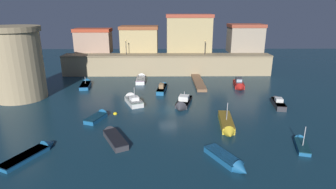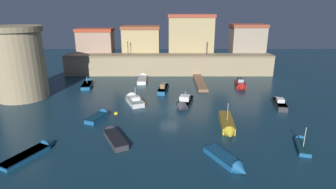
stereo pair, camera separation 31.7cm
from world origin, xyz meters
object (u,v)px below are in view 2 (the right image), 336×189
object	(u,v)px
quay_lamp_1	(206,45)
moored_boat_5	(300,143)
moored_boat_0	(112,136)
moored_boat_4	(183,103)
moored_boat_8	(278,102)
moored_boat_6	(163,87)
fortress_tower	(17,63)
moored_boat_1	(87,84)
quay_lamp_0	(127,45)
moored_boat_9	(240,85)
moored_boat_2	(142,79)
moored_boat_10	(99,116)
moored_boat_11	(228,161)
moored_boat_7	(226,125)
moored_boat_12	(34,151)
moored_boat_3	(132,100)
mooring_buoy_0	(115,114)

from	to	relation	value
quay_lamp_1	moored_boat_5	xyz separation A→B (m)	(5.98, -32.83, -6.25)
moored_boat_0	moored_boat_4	distance (m)	13.76
moored_boat_5	moored_boat_8	xyz separation A→B (m)	(2.41, 12.64, 0.23)
moored_boat_6	moored_boat_8	bearing A→B (deg)	-107.99
fortress_tower	moored_boat_1	world-z (taller)	fortress_tower
quay_lamp_0	moored_boat_4	size ratio (longest dim) A/B	0.48
moored_boat_5	moored_boat_6	distance (m)	25.78
moored_boat_9	moored_boat_5	bearing A→B (deg)	10.23
quay_lamp_0	moored_boat_0	size ratio (longest dim) A/B	0.52
moored_boat_2	moored_boat_4	size ratio (longest dim) A/B	0.96
moored_boat_4	moored_boat_9	size ratio (longest dim) A/B	1.12
quay_lamp_0	moored_boat_10	xyz separation A→B (m)	(-0.53, -25.07, -6.23)
moored_boat_11	moored_boat_7	bearing A→B (deg)	141.10
moored_boat_0	moored_boat_12	size ratio (longest dim) A/B	0.97
fortress_tower	moored_boat_10	world-z (taller)	fortress_tower
moored_boat_10	quay_lamp_0	bearing A→B (deg)	19.35
fortress_tower	moored_boat_6	world-z (taller)	fortress_tower
quay_lamp_0	moored_boat_8	world-z (taller)	quay_lamp_0
fortress_tower	moored_boat_5	size ratio (longest dim) A/B	2.49
moored_boat_3	moored_boat_10	size ratio (longest dim) A/B	1.25
moored_boat_2	moored_boat_3	size ratio (longest dim) A/B	1.10
moored_boat_3	moored_boat_1	bearing A→B (deg)	22.99
quay_lamp_1	moored_boat_0	world-z (taller)	quay_lamp_1
moored_boat_7	moored_boat_8	world-z (taller)	moored_boat_7
moored_boat_1	moored_boat_4	world-z (taller)	moored_boat_1
mooring_buoy_0	moored_boat_4	bearing A→B (deg)	18.04
moored_boat_2	moored_boat_11	world-z (taller)	moored_boat_2
moored_boat_5	moored_boat_8	distance (m)	12.87
moored_boat_11	mooring_buoy_0	bearing A→B (deg)	-162.76
moored_boat_0	moored_boat_7	xyz separation A→B (m)	(13.52, 2.84, 0.06)
quay_lamp_1	moored_boat_2	size ratio (longest dim) A/B	0.49
moored_boat_2	moored_boat_5	xyz separation A→B (m)	(19.46, -27.42, -0.17)
moored_boat_1	moored_boat_7	world-z (taller)	moored_boat_7
moored_boat_5	moored_boat_10	size ratio (longest dim) A/B	1.02
fortress_tower	moored_boat_12	world-z (taller)	fortress_tower
moored_boat_1	moored_boat_8	distance (m)	33.90
moored_boat_4	moored_boat_5	size ratio (longest dim) A/B	1.41
moored_boat_4	moored_boat_11	bearing A→B (deg)	26.23
moored_boat_6	moored_boat_3	bearing A→B (deg)	152.72
moored_boat_11	mooring_buoy_0	size ratio (longest dim) A/B	9.73
moored_boat_4	moored_boat_2	bearing A→B (deg)	-139.20
moored_boat_2	moored_boat_10	distance (m)	20.07
moored_boat_7	moored_boat_10	distance (m)	16.79
moored_boat_2	moored_boat_12	bearing A→B (deg)	163.10
moored_boat_1	fortress_tower	bearing A→B (deg)	122.75
moored_boat_2	quay_lamp_1	bearing A→B (deg)	-68.84
moored_boat_4	moored_boat_6	xyz separation A→B (m)	(-3.11, 8.49, 0.04)
moored_boat_0	moored_boat_1	bearing A→B (deg)	-5.03
moored_boat_3	moored_boat_6	xyz separation A→B (m)	(4.66, 6.76, -0.01)
moored_boat_1	moored_boat_6	distance (m)	14.79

